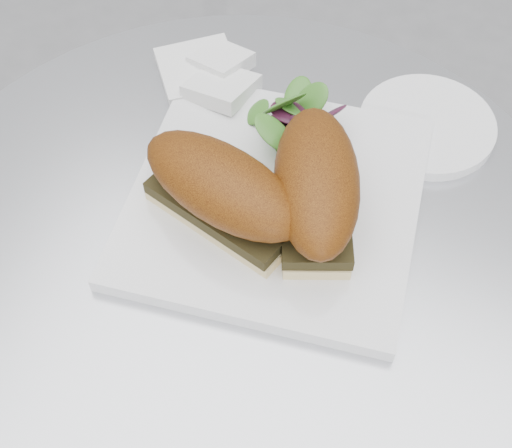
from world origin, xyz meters
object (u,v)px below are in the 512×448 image
Objects in this scene: plate at (275,200)px; sandwich_left at (222,190)px; sandwich_right at (316,186)px; saucer at (427,125)px.

sandwich_left is (-0.03, -0.05, 0.05)m from plate.
plate is at bearing -119.82° from sandwich_right.
plate is at bearing 66.25° from sandwich_left.
sandwich_right reaches higher than plate.
saucer is (0.15, 0.21, -0.05)m from sandwich_left.
sandwich_left is at bearing -124.83° from saucer.
sandwich_right reaches higher than saucer.
saucer is at bearing 134.19° from sandwich_right.
plate is 0.20m from saucer.
sandwich_left is 0.09m from sandwich_right.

